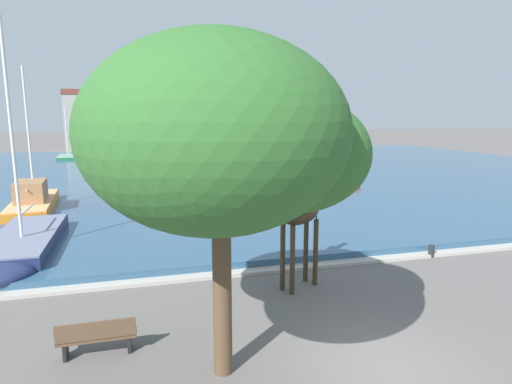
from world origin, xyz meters
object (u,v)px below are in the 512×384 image
Objects in this scene: sailboat_navy at (22,248)px; sailboat_orange at (35,202)px; giraffe_statue at (297,215)px; park_bench at (97,336)px; sailboat_red at (312,181)px; sailboat_grey at (269,151)px; shade_tree at (220,143)px; sailboat_green at (69,158)px; mooring_bollard at (431,251)px.

sailboat_orange is (-1.43, 8.90, 0.19)m from sailboat_navy.
giraffe_statue is 2.72× the size of park_bench.
sailboat_red is 1.09× the size of sailboat_orange.
sailboat_orange is at bearing 127.19° from giraffe_statue.
sailboat_grey is at bearing 68.87° from park_bench.
giraffe_statue is 0.54× the size of sailboat_red.
sailboat_orange is (-19.29, -4.38, 0.17)m from sailboat_red.
sailboat_navy is 9.02m from sailboat_orange.
shade_tree reaches higher than park_bench.
sailboat_navy is 48.03m from sailboat_grey.
sailboat_grey is at bearing 53.77° from sailboat_orange.
sailboat_green is at bearing 96.05° from sailboat_navy.
giraffe_statue is 0.63× the size of sailboat_grey.
shade_tree is at bearing -149.20° from mooring_bollard.
giraffe_statue is 47.64m from sailboat_green.
sailboat_red is 18.23× the size of mooring_bollard.
sailboat_red reaches higher than giraffe_statue.
sailboat_orange reaches higher than giraffe_statue.
park_bench is (-2.73, 1.65, -4.63)m from shade_tree.
sailboat_green reaches higher than mooring_bollard.
giraffe_statue is at bearing -30.10° from sailboat_navy.
mooring_bollard is (-1.96, -17.24, -0.25)m from sailboat_red.
sailboat_green is (-4.25, 40.06, -0.10)m from sailboat_navy.
shade_tree is 3.94× the size of park_bench.
sailboat_red reaches higher than sailboat_grey.
giraffe_statue is at bearing -113.98° from sailboat_red.
sailboat_orange is 4.67× the size of park_bench.
giraffe_statue is at bearing -73.21° from sailboat_green.
sailboat_red is 1.29× the size of shade_tree.
sailboat_navy is at bearing 122.93° from shade_tree.
park_bench is (-5.96, -2.53, -2.01)m from giraffe_statue.
sailboat_green is at bearing 95.16° from sailboat_orange.
shade_tree is 5.63m from park_bench.
giraffe_statue is 6.78m from park_bench.
giraffe_statue reaches higher than mooring_bollard.
shade_tree is at bearing -116.75° from sailboat_red.
sailboat_navy is at bearing 113.78° from park_bench.
mooring_bollard is at bearing 18.29° from park_bench.
sailboat_navy reaches higher than giraffe_statue.
park_bench is at bearing -80.80° from sailboat_green.
mooring_bollard is at bearing 30.80° from shade_tree.
sailboat_green is 0.82× the size of sailboat_orange.
sailboat_navy reaches higher than sailboat_green.
sailboat_navy reaches higher than mooring_bollard.
sailboat_orange is 21.58m from mooring_bollard.
mooring_bollard is (-7.06, -46.14, -0.22)m from sailboat_grey.
sailboat_orange reaches higher than park_bench.
park_bench is (4.97, -16.94, -0.18)m from sailboat_orange.
shade_tree is at bearing -107.82° from sailboat_grey.
sailboat_navy is 12.45m from shade_tree.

